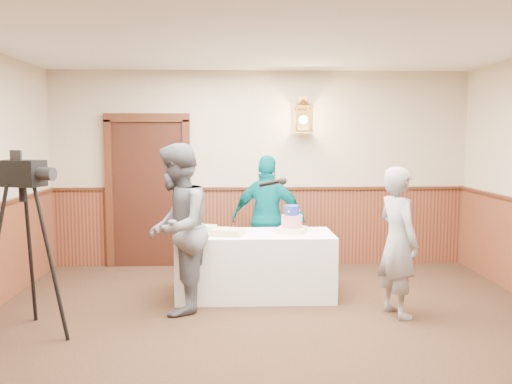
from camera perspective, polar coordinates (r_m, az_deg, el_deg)
ground at (r=4.70m, az=2.39°, el=-17.55°), size 7.00×7.00×0.00m
room_shell at (r=4.77m, az=1.40°, el=1.71°), size 6.02×7.02×2.81m
display_table at (r=6.38m, az=-0.07°, el=-7.66°), size 1.80×0.80×0.75m
tiered_cake at (r=6.34m, az=3.79°, el=-3.15°), size 0.39×0.39×0.32m
sheet_cake_yellow at (r=6.17m, az=-3.02°, el=-4.23°), size 0.41×0.36×0.07m
sheet_cake_green at (r=6.47m, az=-5.57°, el=-3.81°), size 0.32×0.28×0.06m
interviewer at (r=5.80m, az=-8.32°, el=-3.80°), size 1.53×0.95×1.80m
baker at (r=5.81m, az=14.71°, el=-5.09°), size 0.53×0.66×1.56m
assistant_p at (r=6.98m, az=1.29°, el=-2.80°), size 1.02×0.62×1.63m
tv_camera_rig at (r=5.50m, az=-23.13°, el=-6.42°), size 0.65×0.60×1.65m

